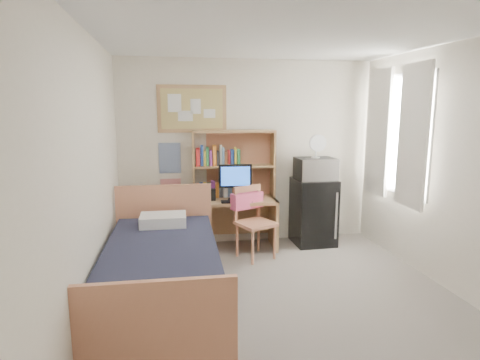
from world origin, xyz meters
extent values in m
cube|color=gray|center=(0.00, 0.00, -0.01)|extent=(3.60, 4.20, 0.02)
cube|color=white|center=(0.00, 0.00, 2.60)|extent=(3.60, 4.20, 0.02)
cube|color=white|center=(0.00, 2.10, 1.30)|extent=(3.60, 0.04, 2.60)
cube|color=white|center=(0.00, -2.10, 1.30)|extent=(3.60, 0.04, 2.60)
cube|color=white|center=(-1.80, 0.00, 1.30)|extent=(0.04, 4.20, 2.60)
cube|color=white|center=(1.80, 0.00, 1.30)|extent=(0.04, 4.20, 2.60)
cube|color=white|center=(1.75, 1.20, 1.60)|extent=(0.10, 1.40, 1.70)
cube|color=white|center=(1.72, 0.80, 1.60)|extent=(0.04, 0.55, 1.70)
cube|color=white|center=(1.72, 1.60, 1.60)|extent=(0.04, 0.55, 1.70)
cube|color=tan|center=(-0.78, 2.08, 1.92)|extent=(0.94, 0.03, 0.64)
cube|color=#23448E|center=(-1.10, 2.09, 1.25)|extent=(0.30, 0.01, 0.42)
cube|color=red|center=(-1.10, 2.09, 0.78)|extent=(0.28, 0.01, 0.36)
cube|color=tan|center=(-0.24, 1.80, 0.35)|extent=(1.16, 0.63, 0.70)
cube|color=tan|center=(-0.04, 1.39, 0.47)|extent=(0.62, 0.62, 0.94)
cube|color=black|center=(0.90, 1.80, 0.47)|extent=(0.56, 0.56, 0.94)
cube|color=black|center=(-1.22, 0.26, 0.31)|extent=(1.18, 2.26, 0.61)
cube|color=tan|center=(-0.23, 1.95, 1.17)|extent=(1.15, 0.36, 0.93)
cube|color=black|center=(-0.24, 1.74, 0.94)|extent=(0.45, 0.06, 0.47)
cube|color=black|center=(-0.25, 1.60, 0.71)|extent=(0.42, 0.15, 0.02)
cube|color=black|center=(-0.54, 1.76, 0.78)|extent=(0.07, 0.07, 0.16)
cube|color=black|center=(0.06, 1.72, 0.79)|extent=(0.08, 0.08, 0.18)
cylinder|color=white|center=(-0.72, 1.73, 0.81)|extent=(0.07, 0.07, 0.22)
cube|color=#F35C87|center=(-0.12, 1.57, 0.73)|extent=(0.46, 0.30, 0.21)
cube|color=silver|center=(0.90, 1.78, 1.09)|extent=(0.53, 0.41, 0.30)
cylinder|color=white|center=(0.90, 1.78, 1.39)|extent=(0.24, 0.24, 0.29)
cube|color=white|center=(-1.20, 1.01, 0.68)|extent=(0.52, 0.37, 0.12)
camera|label=1|loc=(-1.13, -3.48, 1.93)|focal=30.00mm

